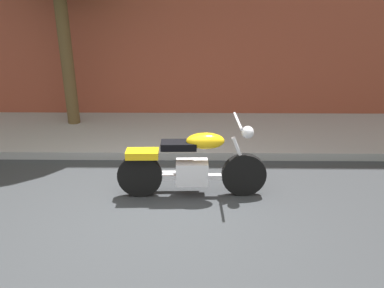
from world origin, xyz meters
name	(u,v)px	position (x,y,z in m)	size (l,w,h in m)	color
ground_plane	(154,215)	(0.00, 0.00, 0.00)	(60.00, 60.00, 0.00)	#303335
sidewalk	(170,133)	(0.00, 2.97, 0.07)	(18.92, 2.42, 0.14)	#9B9B9B
motorcycle	(192,165)	(0.48, 0.54, 0.47)	(2.07, 0.70, 1.12)	black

